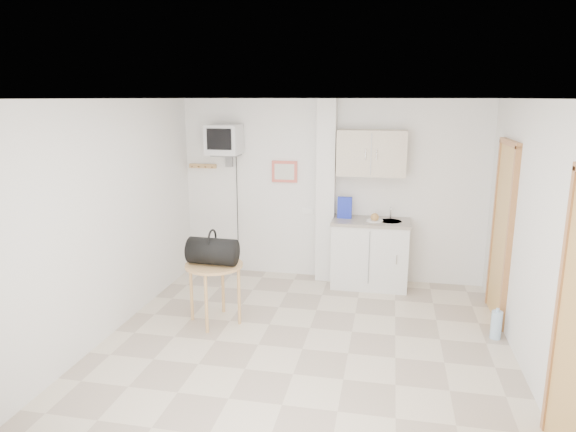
% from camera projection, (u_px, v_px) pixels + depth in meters
% --- Properties ---
extents(ground, '(4.50, 4.50, 0.00)m').
position_uv_depth(ground, '(302.00, 349.00, 5.25)').
color(ground, beige).
rests_on(ground, ground).
extents(room_envelope, '(4.24, 4.54, 2.55)m').
position_uv_depth(room_envelope, '(329.00, 201.00, 4.94)').
color(room_envelope, white).
rests_on(room_envelope, ground).
extents(kitchenette, '(1.03, 0.58, 2.10)m').
position_uv_depth(kitchenette, '(370.00, 228.00, 6.87)').
color(kitchenette, silver).
rests_on(kitchenette, ground).
extents(crt_television, '(0.44, 0.45, 2.15)m').
position_uv_depth(crt_television, '(224.00, 141.00, 7.02)').
color(crt_television, slate).
rests_on(crt_television, ground).
extents(round_table, '(0.65, 0.65, 0.70)m').
position_uv_depth(round_table, '(214.00, 271.00, 5.75)').
color(round_table, '#B07F4B').
rests_on(round_table, ground).
extents(duffel_bag, '(0.55, 0.32, 0.40)m').
position_uv_depth(duffel_bag, '(213.00, 251.00, 5.69)').
color(duffel_bag, black).
rests_on(duffel_bag, round_table).
extents(water_bottle, '(0.11, 0.11, 0.34)m').
position_uv_depth(water_bottle, '(496.00, 325.00, 5.45)').
color(water_bottle, '#A4C6E4').
rests_on(water_bottle, ground).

